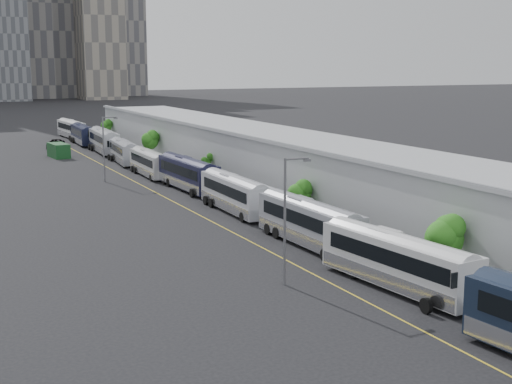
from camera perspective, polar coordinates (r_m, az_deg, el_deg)
sidewalk at (r=70.28m, az=5.85°, el=-2.26°), size 10.00×170.00×0.12m
lane_line at (r=65.52m, az=-2.01°, el=-3.17°), size 0.12×160.00×0.02m
depot at (r=71.77m, az=8.61°, el=0.75°), size 12.45×160.40×7.20m
bus_2 at (r=49.62m, az=11.23°, el=-5.84°), size 4.00×13.42×3.86m
bus_3 at (r=60.26m, az=4.27°, el=-2.79°), size 2.97×13.40×3.90m
bus_4 at (r=73.69m, az=-1.69°, el=-0.40°), size 2.92×13.09×3.81m
bus_5 at (r=87.05m, az=-5.45°, el=1.25°), size 3.10×13.56×3.94m
bus_6 at (r=98.50m, az=-8.49°, el=2.12°), size 2.70×12.05×3.51m
bus_7 at (r=111.89m, az=-10.53°, el=3.03°), size 3.46×12.25×3.53m
bus_8 at (r=125.78m, az=-12.06°, el=3.86°), size 3.61×14.05×4.07m
bus_9 at (r=139.88m, az=-13.68°, el=4.36°), size 3.11×12.89×3.74m
bus_10 at (r=152.51m, az=-14.56°, el=4.79°), size 3.34×12.95×3.75m
tree_1 at (r=50.98m, az=14.84°, el=-3.20°), size 2.70×2.70×5.02m
tree_2 at (r=68.05m, az=3.45°, el=-0.05°), size 2.35×2.35×4.25m
tree_3 at (r=90.76m, az=-3.96°, el=2.41°), size 1.12×1.12×3.53m
tree_4 at (r=110.48m, az=-8.48°, el=4.24°), size 2.56×2.56×5.16m
tree_5 at (r=137.63m, az=-11.87°, el=5.22°), size 1.87×1.87×4.64m
street_lamp_near at (r=48.87m, az=2.52°, el=-1.64°), size 2.04×0.22×8.92m
street_lamp_far at (r=94.34m, az=-11.98°, el=3.76°), size 2.04×0.22×8.48m
shipping_container at (r=121.36m, az=-15.51°, el=3.22°), size 2.94×5.55×2.31m
suv at (r=134.37m, az=-15.74°, el=3.72°), size 4.45×6.54×1.66m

